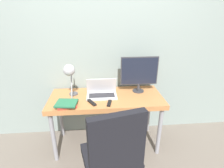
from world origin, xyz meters
The scene contains 10 objects.
ground_plane centered at (0.00, 0.00, 0.00)m, with size 12.00×12.00×0.00m, color #70665B.
wall_back centered at (0.00, 0.66, 1.30)m, with size 8.00×0.05×2.60m.
desk centered at (0.00, 0.30, 0.66)m, with size 1.41×0.60×0.73m.
laptop centered at (-0.05, 0.33, 0.78)m, with size 0.37×0.22×0.22m.
monitor centered at (0.44, 0.42, 1.00)m, with size 0.48×0.15×0.47m.
desk_lamp centered at (-0.41, 0.25, 1.08)m, with size 0.13×0.29×0.45m.
office_chair centered at (0.01, -0.49, 0.56)m, with size 0.62×0.61×1.03m.
book_stack centered at (-0.45, 0.09, 0.76)m, with size 0.25×0.22×0.05m.
tv_remote centered at (0.03, 0.11, 0.74)m, with size 0.07×0.14×0.02m.
media_remote centered at (-0.18, 0.14, 0.74)m, with size 0.12×0.16×0.02m.
Camera 1 is at (-0.10, -1.66, 1.71)m, focal length 28.00 mm.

